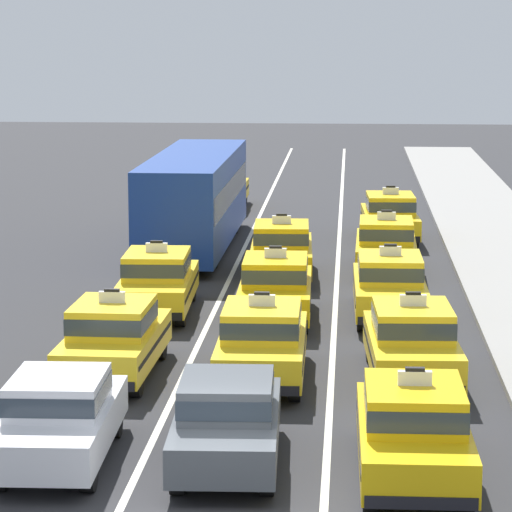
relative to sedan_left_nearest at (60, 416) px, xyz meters
name	(u,v)px	position (x,y,z in m)	size (l,w,h in m)	color
lane_stripe_left_center	(233,272)	(1.41, 17.67, -0.84)	(0.14, 80.00, 0.01)	silver
lane_stripe_center_right	(337,273)	(4.61, 17.67, -0.84)	(0.14, 80.00, 0.01)	silver
sedan_left_nearest	(60,416)	(0.00, 0.00, 0.00)	(1.89, 4.35, 1.58)	black
taxi_left_second	(114,337)	(-0.07, 5.58, 0.03)	(1.89, 4.59, 1.96)	black
taxi_left_third	(157,281)	(-0.04, 11.81, 0.03)	(1.96, 4.62, 1.96)	black
bus_left_fourth	(195,196)	(-0.23, 21.67, 0.97)	(2.59, 11.22, 3.22)	black
taxi_left_fifth	(223,188)	(-0.24, 31.38, 0.03)	(1.83, 4.56, 1.96)	black
sedan_center_nearest	(227,418)	(2.90, 0.05, 0.00)	(1.91, 4.36, 1.58)	black
taxi_center_second	(262,341)	(3.14, 5.49, 0.03)	(1.87, 4.58, 1.96)	black
taxi_center_third	(276,287)	(3.09, 11.22, 0.03)	(1.91, 4.60, 1.96)	black
taxi_center_fourth	(282,249)	(2.95, 16.88, 0.03)	(1.98, 4.62, 1.96)	black
taxi_right_nearest	(413,429)	(6.06, -0.40, 0.03)	(1.87, 4.58, 1.96)	black
taxi_right_second	(412,341)	(6.31, 5.72, 0.03)	(2.01, 4.64, 1.96)	black
taxi_right_third	(390,285)	(6.02, 11.73, 0.03)	(1.87, 4.58, 1.96)	black
taxi_right_fourth	(386,245)	(6.08, 17.88, 0.03)	(1.89, 4.59, 1.96)	black
taxi_right_fifth	(390,216)	(6.38, 23.87, 0.03)	(2.00, 4.63, 1.96)	black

